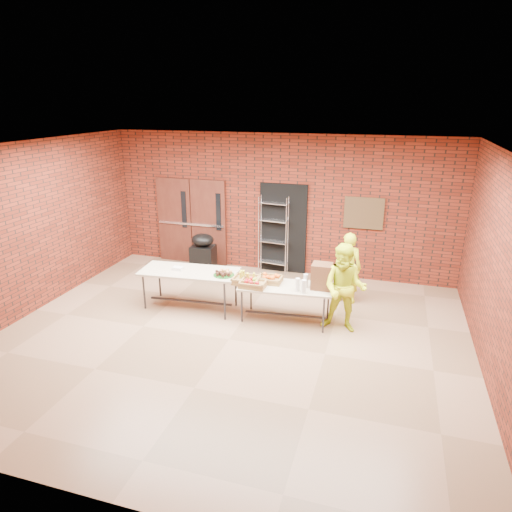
{
  "coord_description": "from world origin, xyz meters",
  "views": [
    {
      "loc": [
        2.44,
        -6.49,
        3.92
      ],
      "look_at": [
        0.06,
        1.4,
        1.06
      ],
      "focal_mm": 32.0,
      "sensor_mm": 36.0,
      "label": 1
    }
  ],
  "objects_px": {
    "table_left": "(189,274)",
    "covered_grill": "(203,254)",
    "wire_rack": "(273,235)",
    "table_right": "(286,289)",
    "volunteer_man": "(344,288)",
    "coffee_dispenser": "(322,276)",
    "volunteer_woman": "(348,268)"
  },
  "relations": [
    {
      "from": "table_left",
      "to": "covered_grill",
      "type": "xyz_separation_m",
      "value": [
        -0.48,
        1.77,
        -0.22
      ]
    },
    {
      "from": "table_right",
      "to": "coffee_dispenser",
      "type": "xyz_separation_m",
      "value": [
        0.64,
        0.08,
        0.29
      ]
    },
    {
      "from": "wire_rack",
      "to": "volunteer_man",
      "type": "bearing_deg",
      "value": -44.21
    },
    {
      "from": "coffee_dispenser",
      "to": "covered_grill",
      "type": "relative_size",
      "value": 0.48
    },
    {
      "from": "wire_rack",
      "to": "volunteer_woman",
      "type": "xyz_separation_m",
      "value": [
        1.84,
        -1.17,
        -0.18
      ]
    },
    {
      "from": "table_right",
      "to": "covered_grill",
      "type": "xyz_separation_m",
      "value": [
        -2.39,
        1.79,
        -0.15
      ]
    },
    {
      "from": "table_left",
      "to": "volunteer_woman",
      "type": "relative_size",
      "value": 1.33
    },
    {
      "from": "table_left",
      "to": "volunteer_man",
      "type": "xyz_separation_m",
      "value": [
        2.97,
        -0.07,
        0.09
      ]
    },
    {
      "from": "table_left",
      "to": "wire_rack",
      "type": "bearing_deg",
      "value": 60.82
    },
    {
      "from": "wire_rack",
      "to": "table_left",
      "type": "distance_m",
      "value": 2.57
    },
    {
      "from": "table_right",
      "to": "volunteer_man",
      "type": "xyz_separation_m",
      "value": [
        1.06,
        -0.05,
        0.16
      ]
    },
    {
      "from": "table_right",
      "to": "coffee_dispenser",
      "type": "distance_m",
      "value": 0.7
    },
    {
      "from": "volunteer_woman",
      "to": "volunteer_man",
      "type": "bearing_deg",
      "value": 97.49
    },
    {
      "from": "table_right",
      "to": "volunteer_woman",
      "type": "distance_m",
      "value": 1.54
    },
    {
      "from": "table_right",
      "to": "volunteer_woman",
      "type": "height_order",
      "value": "volunteer_woman"
    },
    {
      "from": "wire_rack",
      "to": "covered_grill",
      "type": "distance_m",
      "value": 1.69
    },
    {
      "from": "coffee_dispenser",
      "to": "covered_grill",
      "type": "xyz_separation_m",
      "value": [
        -3.03,
        1.71,
        -0.44
      ]
    },
    {
      "from": "table_left",
      "to": "covered_grill",
      "type": "height_order",
      "value": "covered_grill"
    },
    {
      "from": "wire_rack",
      "to": "table_left",
      "type": "bearing_deg",
      "value": -107.31
    },
    {
      "from": "coffee_dispenser",
      "to": "volunteer_woman",
      "type": "height_order",
      "value": "volunteer_woman"
    },
    {
      "from": "wire_rack",
      "to": "covered_grill",
      "type": "bearing_deg",
      "value": -153.01
    },
    {
      "from": "table_left",
      "to": "volunteer_man",
      "type": "relative_size",
      "value": 1.21
    },
    {
      "from": "table_left",
      "to": "table_right",
      "type": "height_order",
      "value": "table_left"
    },
    {
      "from": "volunteer_woman",
      "to": "table_right",
      "type": "bearing_deg",
      "value": 54.11
    },
    {
      "from": "volunteer_man",
      "to": "covered_grill",
      "type": "bearing_deg",
      "value": 156.99
    },
    {
      "from": "table_right",
      "to": "covered_grill",
      "type": "relative_size",
      "value": 1.8
    },
    {
      "from": "covered_grill",
      "to": "volunteer_woman",
      "type": "distance_m",
      "value": 3.44
    },
    {
      "from": "table_left",
      "to": "volunteer_woman",
      "type": "bearing_deg",
      "value": 17.06
    },
    {
      "from": "wire_rack",
      "to": "table_right",
      "type": "xyz_separation_m",
      "value": [
        0.85,
        -2.34,
        -0.28
      ]
    },
    {
      "from": "covered_grill",
      "to": "wire_rack",
      "type": "bearing_deg",
      "value": 16.43
    },
    {
      "from": "volunteer_woman",
      "to": "table_left",
      "type": "bearing_deg",
      "value": 26.05
    },
    {
      "from": "wire_rack",
      "to": "table_right",
      "type": "height_order",
      "value": "wire_rack"
    }
  ]
}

